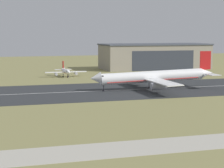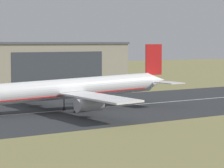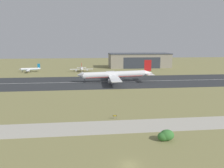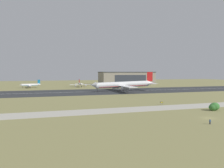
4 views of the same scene
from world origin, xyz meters
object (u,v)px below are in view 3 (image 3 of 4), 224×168
object	(u,v)px
airplane_landing	(115,75)
airplane_parked_west	(82,69)
airplane_parked_centre	(30,69)
runway_sign	(115,116)
shrub_clump	(166,136)

from	to	relation	value
airplane_landing	airplane_parked_west	xyz separation A→B (m)	(-25.15, 62.19, -2.39)
airplane_parked_west	airplane_parked_centre	world-z (taller)	airplane_parked_west
airplane_landing	airplane_parked_centre	distance (m)	99.37
airplane_parked_centre	runway_sign	distance (m)	157.03
airplane_parked_centre	shrub_clump	xyz separation A→B (m)	(77.82, -162.36, -1.36)
airplane_landing	airplane_parked_centre	bearing A→B (deg)	139.26
airplane_landing	airplane_parked_centre	xyz separation A→B (m)	(-75.27, 64.83, -2.45)
airplane_landing	shrub_clump	world-z (taller)	airplane_landing
airplane_landing	airplane_parked_centre	world-z (taller)	airplane_landing
airplane_landing	runway_sign	xyz separation A→B (m)	(-9.74, -77.87, -4.19)
airplane_parked_centre	runway_sign	world-z (taller)	airplane_parked_centre
airplane_landing	runway_sign	distance (m)	78.58
airplane_parked_centre	runway_sign	xyz separation A→B (m)	(65.53, -142.70, -1.74)
shrub_clump	runway_sign	bearing A→B (deg)	122.00
airplane_landing	shrub_clump	bearing A→B (deg)	-88.50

